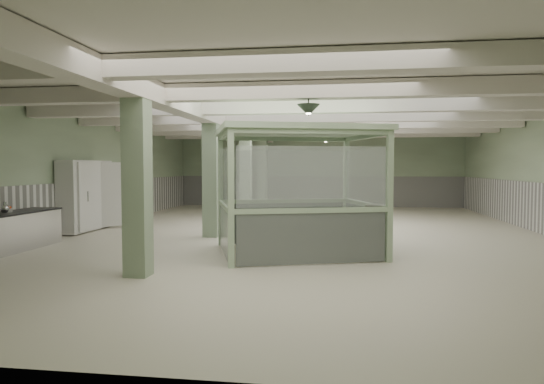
# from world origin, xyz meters

# --- Properties ---
(floor) EXTENTS (20.00, 20.00, 0.00)m
(floor) POSITION_xyz_m (0.00, 0.00, 0.00)
(floor) COLOR silver
(floor) RESTS_ON ground
(ceiling) EXTENTS (14.00, 20.00, 0.02)m
(ceiling) POSITION_xyz_m (0.00, 0.00, 3.60)
(ceiling) COLOR silver
(ceiling) RESTS_ON wall_back
(wall_back) EXTENTS (14.00, 0.02, 3.60)m
(wall_back) POSITION_xyz_m (0.00, 10.00, 1.80)
(wall_back) COLOR #9FB792
(wall_back) RESTS_ON floor
(wall_front) EXTENTS (14.00, 0.02, 3.60)m
(wall_front) POSITION_xyz_m (0.00, -10.00, 1.80)
(wall_front) COLOR #9FB792
(wall_front) RESTS_ON floor
(wall_left) EXTENTS (0.02, 20.00, 3.60)m
(wall_left) POSITION_xyz_m (-7.00, 0.00, 1.80)
(wall_left) COLOR #9FB792
(wall_left) RESTS_ON floor
(wainscot_left) EXTENTS (0.05, 19.90, 1.50)m
(wainscot_left) POSITION_xyz_m (-6.97, 0.00, 0.75)
(wainscot_left) COLOR white
(wainscot_left) RESTS_ON floor
(wainscot_back) EXTENTS (13.90, 0.05, 1.50)m
(wainscot_back) POSITION_xyz_m (0.00, 9.97, 0.75)
(wainscot_back) COLOR white
(wainscot_back) RESTS_ON floor
(girder) EXTENTS (0.45, 19.90, 0.40)m
(girder) POSITION_xyz_m (-2.50, 0.00, 3.38)
(girder) COLOR silver
(girder) RESTS_ON ceiling
(beam_a) EXTENTS (13.90, 0.35, 0.32)m
(beam_a) POSITION_xyz_m (0.00, -7.50, 3.42)
(beam_a) COLOR silver
(beam_a) RESTS_ON ceiling
(beam_b) EXTENTS (13.90, 0.35, 0.32)m
(beam_b) POSITION_xyz_m (0.00, -5.00, 3.42)
(beam_b) COLOR silver
(beam_b) RESTS_ON ceiling
(beam_c) EXTENTS (13.90, 0.35, 0.32)m
(beam_c) POSITION_xyz_m (0.00, -2.50, 3.42)
(beam_c) COLOR silver
(beam_c) RESTS_ON ceiling
(beam_d) EXTENTS (13.90, 0.35, 0.32)m
(beam_d) POSITION_xyz_m (0.00, 0.00, 3.42)
(beam_d) COLOR silver
(beam_d) RESTS_ON ceiling
(beam_e) EXTENTS (13.90, 0.35, 0.32)m
(beam_e) POSITION_xyz_m (0.00, 2.50, 3.42)
(beam_e) COLOR silver
(beam_e) RESTS_ON ceiling
(beam_f) EXTENTS (13.90, 0.35, 0.32)m
(beam_f) POSITION_xyz_m (0.00, 5.00, 3.42)
(beam_f) COLOR silver
(beam_f) RESTS_ON ceiling
(beam_g) EXTENTS (13.90, 0.35, 0.32)m
(beam_g) POSITION_xyz_m (0.00, 7.50, 3.42)
(beam_g) COLOR silver
(beam_g) RESTS_ON ceiling
(column_a) EXTENTS (0.42, 0.42, 3.60)m
(column_a) POSITION_xyz_m (-2.50, -6.00, 1.80)
(column_a) COLOR #8CA384
(column_a) RESTS_ON floor
(column_b) EXTENTS (0.42, 0.42, 3.60)m
(column_b) POSITION_xyz_m (-2.50, -1.00, 1.80)
(column_b) COLOR #8CA384
(column_b) RESTS_ON floor
(column_c) EXTENTS (0.42, 0.42, 3.60)m
(column_c) POSITION_xyz_m (-2.50, 4.00, 1.80)
(column_c) COLOR #8CA384
(column_c) RESTS_ON floor
(column_d) EXTENTS (0.42, 0.42, 3.60)m
(column_d) POSITION_xyz_m (-2.50, 8.00, 1.80)
(column_d) COLOR #8CA384
(column_d) RESTS_ON floor
(pendant_front) EXTENTS (0.44, 0.44, 0.22)m
(pendant_front) POSITION_xyz_m (0.50, -5.00, 3.05)
(pendant_front) COLOR #2F3F30
(pendant_front) RESTS_ON ceiling
(pendant_mid) EXTENTS (0.44, 0.44, 0.22)m
(pendant_mid) POSITION_xyz_m (0.50, 0.50, 3.05)
(pendant_mid) COLOR #2F3F30
(pendant_mid) RESTS_ON ceiling
(pendant_back) EXTENTS (0.44, 0.44, 0.22)m
(pendant_back) POSITION_xyz_m (0.50, 5.50, 3.05)
(pendant_back) COLOR #2F3F30
(pendant_back) RESTS_ON ceiling
(pitcher_far) EXTENTS (0.20, 0.22, 0.26)m
(pitcher_far) POSITION_xyz_m (-6.54, -4.14, 1.03)
(pitcher_far) COLOR #B4B4B9
(pitcher_far) RESTS_ON prep_counter
(orange_bowl) EXTENTS (0.28, 0.28, 0.08)m
(orange_bowl) POSITION_xyz_m (-6.65, -3.91, 0.94)
(orange_bowl) COLOR #B2B2B7
(orange_bowl) RESTS_ON prep_counter
(walkin_cooler) EXTENTS (1.09, 2.33, 2.14)m
(walkin_cooler) POSITION_xyz_m (-6.62, -0.36, 1.07)
(walkin_cooler) COLOR silver
(walkin_cooler) RESTS_ON floor
(guard_booth) EXTENTS (4.28, 3.94, 2.85)m
(guard_booth) POSITION_xyz_m (0.13, -3.26, 1.90)
(guard_booth) COLOR #AAC79F
(guard_booth) RESTS_ON floor
(filing_cabinet) EXTENTS (0.55, 0.63, 1.15)m
(filing_cabinet) POSITION_xyz_m (1.92, -3.49, 0.58)
(filing_cabinet) COLOR #5E6150
(filing_cabinet) RESTS_ON floor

